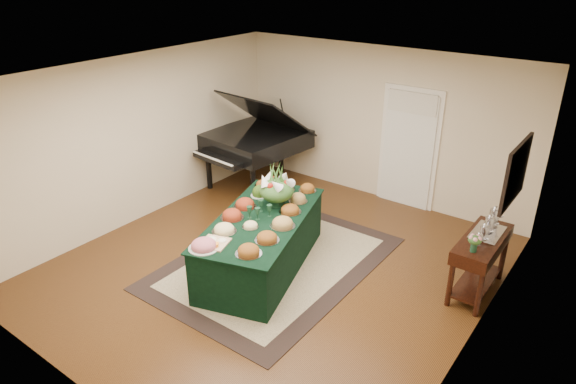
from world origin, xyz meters
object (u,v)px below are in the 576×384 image
Objects in this scene: grand_piano at (255,140)px; floral_centerpiece at (277,186)px; buffet_table at (262,243)px; mahogany_sideboard at (481,250)px.

floral_centerpiece is at bearing -43.02° from grand_piano.
buffet_table is 1.32× the size of grand_piano.
grand_piano is at bearing 168.72° from mahogany_sideboard.
buffet_table is 5.11× the size of floral_centerpiece.
grand_piano is (-1.86, 2.11, 0.54)m from buffet_table.
floral_centerpiece is at bearing -163.61° from mahogany_sideboard.
floral_centerpiece reaches higher than mahogany_sideboard.
grand_piano reaches higher than buffet_table.
buffet_table is 2.20× the size of mahogany_sideboard.
buffet_table is at bearing -155.11° from mahogany_sideboard.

